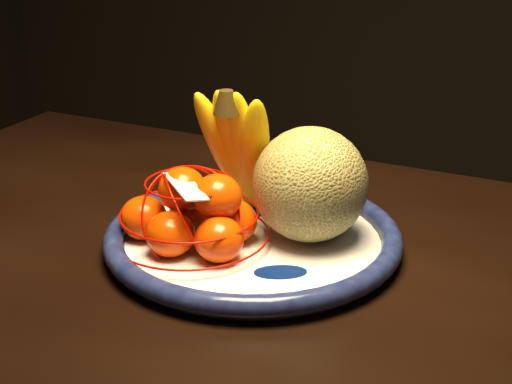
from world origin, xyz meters
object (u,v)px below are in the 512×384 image
(dining_table, at_px, (342,381))
(banana_bunch, at_px, (240,146))
(cantaloupe, at_px, (310,184))
(mandarin_bag, at_px, (193,216))
(fruit_bowl, at_px, (253,239))

(dining_table, xyz_separation_m, banana_bunch, (-0.18, 0.16, 0.19))
(cantaloupe, height_order, mandarin_bag, cantaloupe)
(fruit_bowl, xyz_separation_m, cantaloupe, (0.06, 0.03, 0.07))
(cantaloupe, relative_size, banana_bunch, 0.73)
(fruit_bowl, bearing_deg, dining_table, -36.89)
(fruit_bowl, distance_m, mandarin_bag, 0.08)
(banana_bunch, bearing_deg, fruit_bowl, -51.71)
(cantaloupe, xyz_separation_m, banana_bunch, (-0.10, 0.03, 0.03))
(dining_table, height_order, banana_bunch, banana_bunch)
(banana_bunch, xyz_separation_m, mandarin_bag, (-0.02, -0.09, -0.06))
(banana_bunch, bearing_deg, mandarin_bag, -99.61)
(cantaloupe, bearing_deg, dining_table, -58.75)
(fruit_bowl, relative_size, banana_bunch, 1.89)
(dining_table, bearing_deg, fruit_bowl, 147.72)
(fruit_bowl, relative_size, mandarin_bag, 1.48)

